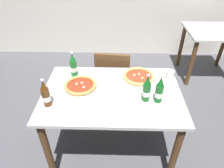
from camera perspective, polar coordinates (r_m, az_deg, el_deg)
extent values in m
plane|color=#4C4C51|center=(2.30, -0.03, -17.02)|extent=(8.00, 8.00, 0.00)
cube|color=silver|center=(1.76, -0.04, -2.67)|extent=(1.20, 0.80, 0.03)
cylinder|color=brown|center=(1.90, -17.71, -17.71)|extent=(0.06, 0.06, 0.72)
cylinder|color=brown|center=(1.88, 17.31, -18.45)|extent=(0.06, 0.06, 0.72)
cylinder|color=brown|center=(2.34, -13.21, -4.24)|extent=(0.06, 0.06, 0.72)
cylinder|color=brown|center=(2.32, 13.69, -4.68)|extent=(0.06, 0.06, 0.72)
cube|color=brown|center=(2.49, 0.51, 1.78)|extent=(0.44, 0.44, 0.04)
cube|color=brown|center=(2.22, 0.01, 3.82)|extent=(0.38, 0.07, 0.40)
cylinder|color=brown|center=(2.75, 4.41, -0.32)|extent=(0.04, 0.04, 0.41)
cylinder|color=brown|center=(2.78, -2.60, 0.19)|extent=(0.04, 0.04, 0.41)
cylinder|color=brown|center=(2.49, 3.94, -4.99)|extent=(0.04, 0.04, 0.41)
cylinder|color=brown|center=(2.52, -3.82, -4.37)|extent=(0.04, 0.04, 0.41)
cube|color=silver|center=(3.34, 27.16, 13.10)|extent=(0.80, 0.70, 0.03)
cylinder|color=brown|center=(3.12, 21.48, 5.30)|extent=(0.06, 0.06, 0.72)
cylinder|color=brown|center=(3.61, 18.95, 10.12)|extent=(0.06, 0.06, 0.72)
cylinder|color=brown|center=(3.86, 28.73, 9.28)|extent=(0.06, 0.06, 0.72)
cylinder|color=white|center=(1.93, 7.50, 1.68)|extent=(0.32, 0.32, 0.01)
cylinder|color=#BC381E|center=(1.92, 7.52, 1.95)|extent=(0.23, 0.23, 0.01)
torus|color=tan|center=(1.92, 7.55, 2.22)|extent=(0.30, 0.30, 0.03)
sphere|color=silver|center=(1.94, 6.29, 2.44)|extent=(0.02, 0.02, 0.02)
sphere|color=silver|center=(1.91, 8.56, 1.61)|extent=(0.02, 0.02, 0.02)
sphere|color=silver|center=(1.96, 7.61, 2.74)|extent=(0.02, 0.02, 0.02)
cylinder|color=white|center=(1.82, -8.86, -0.88)|extent=(0.31, 0.31, 0.01)
cylinder|color=#AD2D19|center=(1.81, -8.89, -0.60)|extent=(0.23, 0.23, 0.01)
torus|color=#B78447|center=(1.81, -8.92, -0.32)|extent=(0.29, 0.29, 0.03)
sphere|color=silver|center=(1.84, -9.96, -0.07)|extent=(0.02, 0.02, 0.02)
sphere|color=silver|center=(1.79, -7.97, -0.97)|extent=(0.02, 0.02, 0.02)
sphere|color=silver|center=(1.85, -8.49, 0.26)|extent=(0.02, 0.02, 0.02)
cylinder|color=#14591E|center=(1.65, 9.67, -2.26)|extent=(0.06, 0.06, 0.16)
cone|color=#14591E|center=(1.58, 10.10, 1.07)|extent=(0.05, 0.05, 0.07)
cylinder|color=#B7B7BC|center=(1.55, 10.26, 2.38)|extent=(0.03, 0.03, 0.01)
cylinder|color=white|center=(1.65, 9.64, -2.47)|extent=(0.07, 0.07, 0.04)
cylinder|color=#196B2D|center=(1.96, -10.77, 4.43)|extent=(0.06, 0.06, 0.16)
cone|color=#196B2D|center=(1.90, -11.17, 7.44)|extent=(0.05, 0.05, 0.07)
cylinder|color=#B7B7BC|center=(1.88, -11.32, 8.59)|extent=(0.03, 0.03, 0.01)
cylinder|color=white|center=(1.96, -10.74, 4.23)|extent=(0.07, 0.07, 0.04)
cylinder|color=#512D0F|center=(1.66, -18.05, -3.54)|extent=(0.06, 0.06, 0.16)
cone|color=#512D0F|center=(1.59, -18.83, -0.28)|extent=(0.05, 0.05, 0.07)
cylinder|color=#B7B7BC|center=(1.56, -19.14, 0.99)|extent=(0.03, 0.03, 0.01)
cylinder|color=white|center=(1.66, -18.00, -3.75)|extent=(0.07, 0.07, 0.04)
cylinder|color=#14591E|center=(1.66, 13.10, -2.60)|extent=(0.06, 0.06, 0.16)
cone|color=#14591E|center=(1.59, 13.67, 0.70)|extent=(0.05, 0.05, 0.07)
cylinder|color=#B7B7BC|center=(1.56, 13.89, 2.00)|extent=(0.03, 0.03, 0.01)
cylinder|color=white|center=(1.66, 13.06, -2.81)|extent=(0.07, 0.07, 0.04)
cube|color=white|center=(1.64, 3.49, -5.51)|extent=(0.24, 0.24, 0.00)
cube|color=silver|center=(1.64, 4.19, -5.40)|extent=(0.06, 0.19, 0.00)
cube|color=silver|center=(1.64, 2.79, -5.39)|extent=(0.09, 0.16, 0.00)
cylinder|color=white|center=(1.95, 16.05, 2.35)|extent=(0.07, 0.07, 0.09)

